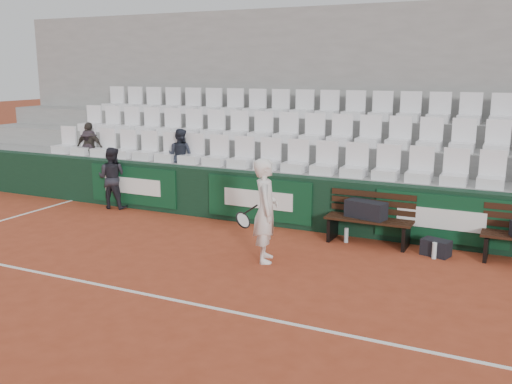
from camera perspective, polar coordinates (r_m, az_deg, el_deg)
name	(u,v)px	position (r m, az deg, el deg)	size (l,w,h in m)	color
ground	(151,295)	(7.94, -10.48, -10.14)	(80.00, 80.00, 0.00)	#A34024
court_baseline	(151,295)	(7.94, -10.49, -10.11)	(18.00, 0.06, 0.01)	white
back_barrier	(274,200)	(11.08, 1.86, -0.77)	(18.00, 0.34, 1.00)	black
grandstand_tier_front	(284,193)	(11.67, 2.80, -0.11)	(18.00, 0.95, 1.00)	#959592
grandstand_tier_mid	(301,175)	(12.49, 4.50, 1.74)	(18.00, 0.95, 1.45)	gray
grandstand_tier_back	(316,158)	(13.33, 5.99, 3.36)	(18.00, 0.95, 1.90)	gray
grandstand_rear_wall	(326,103)	(13.79, 7.00, 8.86)	(18.00, 0.30, 4.40)	gray
seat_row_front	(281,155)	(11.37, 2.50, 3.73)	(11.90, 0.44, 0.63)	white
seat_row_mid	(299,128)	(12.18, 4.29, 6.42)	(11.90, 0.44, 0.63)	white
seat_row_back	(314,104)	(13.03, 5.86, 8.76)	(11.90, 0.44, 0.63)	silver
bench_left	(368,231)	(10.14, 11.17, -3.85)	(1.50, 0.56, 0.45)	black
sports_bag_left	(366,210)	(10.07, 10.93, -1.74)	(0.70, 0.30, 0.30)	black
sports_bag_ground	(436,248)	(9.79, 17.55, -5.33)	(0.44, 0.27, 0.27)	black
water_bottle_near	(346,235)	(10.16, 9.01, -4.28)	(0.07, 0.07, 0.27)	#AEC0C6
water_bottle_far	(434,251)	(9.63, 17.40, -5.61)	(0.08, 0.08, 0.27)	silver
tennis_player	(266,211)	(8.92, 0.96, -1.86)	(0.80, 0.71, 1.65)	white
ball_kid	(112,178)	(12.76, -14.19, 1.38)	(0.65, 0.51, 1.34)	black
spectator_a	(88,133)	(14.06, -16.41, 5.72)	(0.67, 0.38, 1.04)	black
spectator_b	(89,129)	(14.04, -16.38, 6.08)	(0.71, 0.30, 1.21)	#322D28
spectator_c	(180,135)	(12.50, -7.64, 5.68)	(0.57, 0.45, 1.18)	#212532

